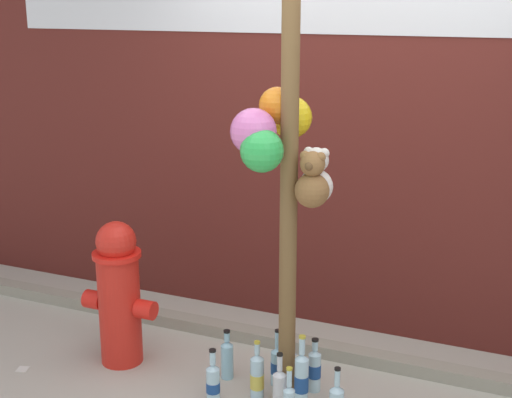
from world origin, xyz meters
TOP-DOWN VIEW (x-y plane):
  - building_wall at (0.00, 1.33)m, footprint 10.00×0.21m
  - curb_strip at (0.00, 0.79)m, footprint 8.00×0.12m
  - memorial_post at (-0.13, 0.22)m, footprint 0.52×0.56m
  - fire_hydrant at (-1.19, 0.24)m, footprint 0.48×0.29m
  - bottle_0 at (-0.01, 0.17)m, footprint 0.08×0.08m
  - bottle_2 at (-0.00, 0.37)m, footprint 0.07×0.07m
  - bottle_3 at (-0.51, 0.31)m, footprint 0.07×0.07m
  - bottle_5 at (-0.12, 0.13)m, footprint 0.07×0.07m
  - bottle_6 at (-0.48, 0.06)m, footprint 0.08×0.08m
  - bottle_7 at (-0.27, 0.18)m, footprint 0.08×0.08m
  - bottle_8 at (-0.22, 0.35)m, footprint 0.07×0.07m
  - litter_0 at (-0.25, 0.74)m, footprint 0.09×0.10m
  - litter_2 at (-1.68, -0.09)m, footprint 0.08×0.09m

SIDE VIEW (x-z plane):
  - litter_0 at x=-0.25m, z-range 0.00..0.01m
  - litter_2 at x=-1.68m, z-range 0.00..0.01m
  - curb_strip at x=0.00m, z-range 0.00..0.08m
  - bottle_6 at x=-0.48m, z-range -0.04..0.26m
  - bottle_5 at x=-0.12m, z-range -0.04..0.29m
  - bottle_8 at x=-0.22m, z-range -0.05..0.30m
  - bottle_3 at x=-0.51m, z-range -0.02..0.28m
  - bottle_7 at x=-0.27m, z-range -0.04..0.30m
  - bottle_2 at x=0.00m, z-range -0.03..0.29m
  - bottle_0 at x=-0.01m, z-range -0.05..0.39m
  - fire_hydrant at x=-1.19m, z-range 0.00..0.90m
  - memorial_post at x=-0.13m, z-range 0.14..3.16m
  - building_wall at x=0.00m, z-range 0.00..3.85m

